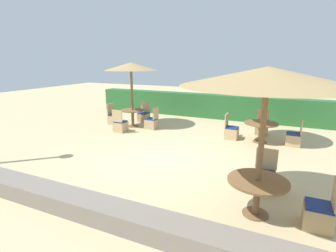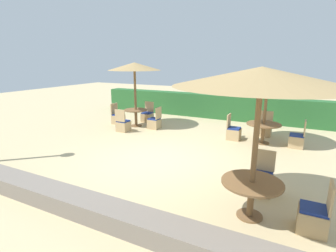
{
  "view_description": "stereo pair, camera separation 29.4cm",
  "coord_description": "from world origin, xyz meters",
  "px_view_note": "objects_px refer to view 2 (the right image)",
  "views": [
    {
      "loc": [
        3.2,
        -6.37,
        2.85
      ],
      "look_at": [
        0.0,
        0.6,
        0.9
      ],
      "focal_mm": 28.0,
      "sensor_mm": 36.0,
      "label": 1
    },
    {
      "loc": [
        3.46,
        -6.24,
        2.85
      ],
      "look_at": [
        0.0,
        0.6,
        0.9
      ],
      "focal_mm": 28.0,
      "sensor_mm": 36.0,
      "label": 2
    }
  ],
  "objects_px": {
    "patio_chair_back_right_east": "(297,140)",
    "patio_chair_back_left_north": "(147,116)",
    "parasol_front_right": "(261,77)",
    "patio_chair_front_right_east": "(314,218)",
    "round_table_front_right": "(252,189)",
    "parasol_back_left": "(134,67)",
    "patio_chair_back_left_south": "(123,125)",
    "parasol_back_right": "(268,76)",
    "patio_chair_back_right_north": "(265,129)",
    "patio_chair_back_right_west": "(233,132)",
    "patio_chair_back_left_east": "(155,123)",
    "round_table_back_right": "(263,127)",
    "patio_chair_back_left_west": "(118,118)",
    "round_table_back_left": "(136,113)",
    "patio_chair_front_right_north": "(261,181)"
  },
  "relations": [
    {
      "from": "round_table_back_right",
      "to": "patio_chair_front_right_north",
      "type": "xyz_separation_m",
      "value": [
        0.46,
        -3.69,
        -0.31
      ]
    },
    {
      "from": "parasol_back_right",
      "to": "patio_chair_back_left_west",
      "type": "xyz_separation_m",
      "value": [
        -6.28,
        0.04,
        -2.06
      ]
    },
    {
      "from": "patio_chair_back_left_south",
      "to": "patio_chair_back_left_east",
      "type": "relative_size",
      "value": 1.0
    },
    {
      "from": "round_table_front_right",
      "to": "parasol_back_right",
      "type": "bearing_deg",
      "value": 94.91
    },
    {
      "from": "parasol_back_left",
      "to": "patio_chair_back_left_north",
      "type": "bearing_deg",
      "value": 88.85
    },
    {
      "from": "patio_chair_back_right_east",
      "to": "parasol_back_left",
      "type": "distance_m",
      "value": 6.78
    },
    {
      "from": "parasol_front_right",
      "to": "round_table_front_right",
      "type": "relative_size",
      "value": 2.66
    },
    {
      "from": "round_table_back_right",
      "to": "patio_chair_back_right_north",
      "type": "height_order",
      "value": "patio_chair_back_right_north"
    },
    {
      "from": "patio_chair_back_right_west",
      "to": "round_table_back_left",
      "type": "relative_size",
      "value": 0.93
    },
    {
      "from": "patio_chair_back_left_east",
      "to": "patio_chair_back_left_north",
      "type": "distance_m",
      "value": 1.32
    },
    {
      "from": "parasol_back_right",
      "to": "round_table_back_left",
      "type": "bearing_deg",
      "value": 179.35
    },
    {
      "from": "patio_chair_back_right_west",
      "to": "patio_chair_back_left_north",
      "type": "distance_m",
      "value": 4.39
    },
    {
      "from": "patio_chair_back_right_north",
      "to": "patio_chair_front_right_east",
      "type": "bearing_deg",
      "value": 104.52
    },
    {
      "from": "parasol_back_left",
      "to": "patio_chair_front_right_north",
      "type": "distance_m",
      "value": 7.26
    },
    {
      "from": "round_table_back_left",
      "to": "patio_chair_back_left_east",
      "type": "height_order",
      "value": "patio_chair_back_left_east"
    },
    {
      "from": "parasol_back_right",
      "to": "patio_chair_back_left_east",
      "type": "distance_m",
      "value": 4.83
    },
    {
      "from": "parasol_back_right",
      "to": "patio_chair_back_left_east",
      "type": "relative_size",
      "value": 2.68
    },
    {
      "from": "parasol_back_left",
      "to": "patio_chair_front_right_east",
      "type": "height_order",
      "value": "parasol_back_left"
    },
    {
      "from": "parasol_back_left",
      "to": "patio_chair_back_left_south",
      "type": "bearing_deg",
      "value": -88.87
    },
    {
      "from": "round_table_back_left",
      "to": "patio_chair_back_left_south",
      "type": "xyz_separation_m",
      "value": [
        0.02,
        -0.97,
        -0.31
      ]
    },
    {
      "from": "patio_chair_back_left_north",
      "to": "patio_chair_front_right_north",
      "type": "xyz_separation_m",
      "value": [
        5.75,
        -4.68,
        0.0
      ]
    },
    {
      "from": "patio_chair_back_right_east",
      "to": "round_table_front_right",
      "type": "relative_size",
      "value": 0.84
    },
    {
      "from": "patio_chair_front_right_north",
      "to": "patio_chair_back_left_north",
      "type": "bearing_deg",
      "value": -39.15
    },
    {
      "from": "parasol_back_right",
      "to": "round_table_front_right",
      "type": "relative_size",
      "value": 2.26
    },
    {
      "from": "parasol_back_right",
      "to": "patio_chair_back_left_north",
      "type": "height_order",
      "value": "parasol_back_right"
    },
    {
      "from": "round_table_back_right",
      "to": "patio_chair_back_right_west",
      "type": "bearing_deg",
      "value": -179.64
    },
    {
      "from": "round_table_back_right",
      "to": "patio_chair_back_right_west",
      "type": "distance_m",
      "value": 1.07
    },
    {
      "from": "patio_chair_back_left_east",
      "to": "round_table_front_right",
      "type": "distance_m",
      "value": 6.77
    },
    {
      "from": "parasol_back_right",
      "to": "patio_chair_back_right_east",
      "type": "distance_m",
      "value": 2.32
    },
    {
      "from": "round_table_back_right",
      "to": "patio_chair_back_right_east",
      "type": "height_order",
      "value": "patio_chair_back_right_east"
    },
    {
      "from": "patio_chair_front_right_north",
      "to": "parasol_front_right",
      "type": "bearing_deg",
      "value": 87.17
    },
    {
      "from": "patio_chair_back_right_east",
      "to": "patio_chair_back_left_north",
      "type": "xyz_separation_m",
      "value": [
        -6.37,
        0.95,
        0.0
      ]
    },
    {
      "from": "parasol_back_right",
      "to": "round_table_back_right",
      "type": "relative_size",
      "value": 2.17
    },
    {
      "from": "parasol_front_right",
      "to": "patio_chair_front_right_east",
      "type": "xyz_separation_m",
      "value": [
        1.03,
        0.03,
        -2.31
      ]
    },
    {
      "from": "patio_chair_back_right_west",
      "to": "round_table_back_left",
      "type": "bearing_deg",
      "value": -90.89
    },
    {
      "from": "patio_chair_back_left_east",
      "to": "patio_chair_front_right_east",
      "type": "xyz_separation_m",
      "value": [
        5.81,
        -4.76,
        0.0
      ]
    },
    {
      "from": "parasol_back_right",
      "to": "patio_chair_back_left_east",
      "type": "xyz_separation_m",
      "value": [
        -4.36,
        0.04,
        -2.06
      ]
    },
    {
      "from": "round_table_back_right",
      "to": "patio_chair_back_right_north",
      "type": "xyz_separation_m",
      "value": [
        -0.05,
        1.04,
        -0.31
      ]
    },
    {
      "from": "parasol_front_right",
      "to": "parasol_back_right",
      "type": "bearing_deg",
      "value": 94.91
    },
    {
      "from": "round_table_front_right",
      "to": "patio_chair_back_left_west",
      "type": "bearing_deg",
      "value": 144.41
    },
    {
      "from": "patio_chair_back_right_north",
      "to": "patio_chair_back_right_west",
      "type": "height_order",
      "value": "same"
    },
    {
      "from": "patio_chair_back_right_east",
      "to": "round_table_back_left",
      "type": "relative_size",
      "value": 0.93
    },
    {
      "from": "patio_chair_back_right_west",
      "to": "patio_chair_back_left_west",
      "type": "bearing_deg",
      "value": -90.54
    },
    {
      "from": "patio_chair_back_right_north",
      "to": "patio_chair_back_right_west",
      "type": "bearing_deg",
      "value": 47.2
    },
    {
      "from": "parasol_back_left",
      "to": "patio_chair_back_right_west",
      "type": "bearing_deg",
      "value": -0.89
    },
    {
      "from": "patio_chair_back_right_north",
      "to": "round_table_front_right",
      "type": "height_order",
      "value": "patio_chair_back_right_north"
    },
    {
      "from": "patio_chair_back_right_west",
      "to": "patio_chair_front_right_north",
      "type": "height_order",
      "value": "same"
    },
    {
      "from": "round_table_back_left",
      "to": "patio_chair_back_left_east",
      "type": "xyz_separation_m",
      "value": [
        0.95,
        -0.02,
        -0.31
      ]
    },
    {
      "from": "patio_chair_back_left_south",
      "to": "patio_chair_back_left_east",
      "type": "bearing_deg",
      "value": 45.93
    },
    {
      "from": "patio_chair_back_left_south",
      "to": "patio_chair_front_right_east",
      "type": "height_order",
      "value": "same"
    }
  ]
}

